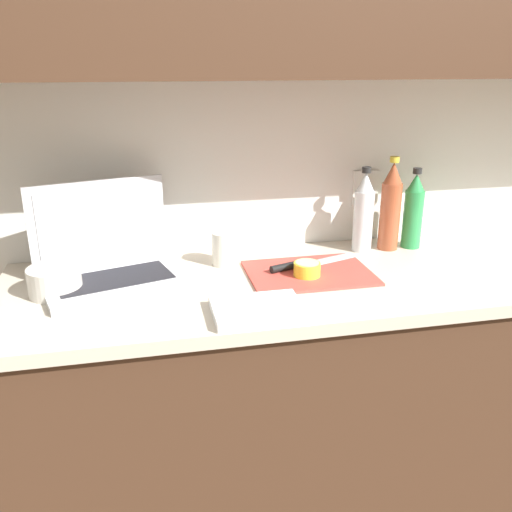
{
  "coord_description": "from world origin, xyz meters",
  "views": [
    {
      "loc": [
        -0.6,
        -1.37,
        1.47
      ],
      "look_at": [
        -0.3,
        -0.01,
        0.96
      ],
      "focal_mm": 38.0,
      "sensor_mm": 36.0,
      "label": 1
    }
  ],
  "objects_px": {
    "knife": "(300,264)",
    "lemon_half_cut": "(307,269)",
    "bowl_white": "(55,281)",
    "bottle_green_soda": "(413,212)",
    "bottle_water_clear": "(364,213)",
    "laptop": "(108,258)",
    "bottle_oil_tall": "(391,207)",
    "cutting_board": "(309,273)",
    "measuring_cup": "(225,248)"
  },
  "relations": [
    {
      "from": "knife",
      "to": "lemon_half_cut",
      "type": "distance_m",
      "value": 0.07
    },
    {
      "from": "bowl_white",
      "to": "lemon_half_cut",
      "type": "bearing_deg",
      "value": -2.78
    },
    {
      "from": "lemon_half_cut",
      "to": "bottle_green_soda",
      "type": "distance_m",
      "value": 0.47
    },
    {
      "from": "lemon_half_cut",
      "to": "bottle_green_soda",
      "type": "relative_size",
      "value": 0.29
    },
    {
      "from": "lemon_half_cut",
      "to": "bottle_water_clear",
      "type": "relative_size",
      "value": 0.28
    },
    {
      "from": "laptop",
      "to": "bottle_oil_tall",
      "type": "distance_m",
      "value": 0.89
    },
    {
      "from": "cutting_board",
      "to": "knife",
      "type": "relative_size",
      "value": 1.17
    },
    {
      "from": "cutting_board",
      "to": "bottle_water_clear",
      "type": "bearing_deg",
      "value": 35.9
    },
    {
      "from": "cutting_board",
      "to": "measuring_cup",
      "type": "height_order",
      "value": "measuring_cup"
    },
    {
      "from": "lemon_half_cut",
      "to": "bottle_water_clear",
      "type": "distance_m",
      "value": 0.33
    },
    {
      "from": "bottle_water_clear",
      "to": "bowl_white",
      "type": "xyz_separation_m",
      "value": [
        -0.93,
        -0.16,
        -0.09
      ]
    },
    {
      "from": "laptop",
      "to": "bottle_oil_tall",
      "type": "bearing_deg",
      "value": -10.85
    },
    {
      "from": "cutting_board",
      "to": "bowl_white",
      "type": "relative_size",
      "value": 2.58
    },
    {
      "from": "cutting_board",
      "to": "knife",
      "type": "xyz_separation_m",
      "value": [
        -0.02,
        0.04,
        0.01
      ]
    },
    {
      "from": "knife",
      "to": "bowl_white",
      "type": "xyz_separation_m",
      "value": [
        -0.68,
        -0.03,
        0.02
      ]
    },
    {
      "from": "bottle_oil_tall",
      "to": "measuring_cup",
      "type": "xyz_separation_m",
      "value": [
        -0.54,
        -0.03,
        -0.09
      ]
    },
    {
      "from": "bottle_green_soda",
      "to": "bottle_oil_tall",
      "type": "bearing_deg",
      "value": 180.0
    },
    {
      "from": "lemon_half_cut",
      "to": "knife",
      "type": "bearing_deg",
      "value": 90.97
    },
    {
      "from": "cutting_board",
      "to": "measuring_cup",
      "type": "relative_size",
      "value": 3.49
    },
    {
      "from": "knife",
      "to": "bowl_white",
      "type": "bearing_deg",
      "value": 164.15
    },
    {
      "from": "bottle_water_clear",
      "to": "measuring_cup",
      "type": "bearing_deg",
      "value": -175.99
    },
    {
      "from": "bottle_oil_tall",
      "to": "bottle_water_clear",
      "type": "xyz_separation_m",
      "value": [
        -0.09,
        0.0,
        -0.01
      ]
    },
    {
      "from": "laptop",
      "to": "bottle_green_soda",
      "type": "relative_size",
      "value": 1.66
    },
    {
      "from": "lemon_half_cut",
      "to": "cutting_board",
      "type": "bearing_deg",
      "value": 59.3
    },
    {
      "from": "bottle_green_soda",
      "to": "lemon_half_cut",
      "type": "bearing_deg",
      "value": -155.36
    },
    {
      "from": "bowl_white",
      "to": "measuring_cup",
      "type": "bearing_deg",
      "value": 14.92
    },
    {
      "from": "bottle_oil_tall",
      "to": "lemon_half_cut",
      "type": "bearing_deg",
      "value": -150.3
    },
    {
      "from": "cutting_board",
      "to": "bottle_green_soda",
      "type": "relative_size",
      "value": 1.35
    },
    {
      "from": "lemon_half_cut",
      "to": "measuring_cup",
      "type": "xyz_separation_m",
      "value": [
        -0.21,
        0.16,
        0.02
      ]
    },
    {
      "from": "lemon_half_cut",
      "to": "measuring_cup",
      "type": "height_order",
      "value": "measuring_cup"
    },
    {
      "from": "laptop",
      "to": "measuring_cup",
      "type": "xyz_separation_m",
      "value": [
        0.34,
        0.05,
        -0.01
      ]
    },
    {
      "from": "lemon_half_cut",
      "to": "bowl_white",
      "type": "distance_m",
      "value": 0.68
    },
    {
      "from": "bottle_oil_tall",
      "to": "bottle_green_soda",
      "type": "bearing_deg",
      "value": 0.0
    },
    {
      "from": "bottle_green_soda",
      "to": "bowl_white",
      "type": "xyz_separation_m",
      "value": [
        -1.1,
        -0.16,
        -0.08
      ]
    },
    {
      "from": "laptop",
      "to": "measuring_cup",
      "type": "bearing_deg",
      "value": -7.6
    },
    {
      "from": "bottle_water_clear",
      "to": "measuring_cup",
      "type": "xyz_separation_m",
      "value": [
        -0.45,
        -0.03,
        -0.07
      ]
    },
    {
      "from": "bottle_green_soda",
      "to": "bottle_oil_tall",
      "type": "height_order",
      "value": "bottle_oil_tall"
    },
    {
      "from": "bowl_white",
      "to": "bottle_oil_tall",
      "type": "bearing_deg",
      "value": 8.83
    },
    {
      "from": "laptop",
      "to": "measuring_cup",
      "type": "distance_m",
      "value": 0.34
    },
    {
      "from": "bottle_water_clear",
      "to": "laptop",
      "type": "bearing_deg",
      "value": -174.01
    },
    {
      "from": "cutting_board",
      "to": "bottle_green_soda",
      "type": "distance_m",
      "value": 0.45
    },
    {
      "from": "bowl_white",
      "to": "laptop",
      "type": "bearing_deg",
      "value": 28.95
    },
    {
      "from": "bottle_oil_tall",
      "to": "bottle_water_clear",
      "type": "distance_m",
      "value": 0.09
    },
    {
      "from": "laptop",
      "to": "measuring_cup",
      "type": "height_order",
      "value": "laptop"
    },
    {
      "from": "laptop",
      "to": "bowl_white",
      "type": "height_order",
      "value": "laptop"
    },
    {
      "from": "measuring_cup",
      "to": "lemon_half_cut",
      "type": "bearing_deg",
      "value": -37.42
    },
    {
      "from": "bottle_oil_tall",
      "to": "bowl_white",
      "type": "bearing_deg",
      "value": -171.17
    },
    {
      "from": "laptop",
      "to": "knife",
      "type": "distance_m",
      "value": 0.55
    },
    {
      "from": "laptop",
      "to": "measuring_cup",
      "type": "relative_size",
      "value": 4.29
    },
    {
      "from": "measuring_cup",
      "to": "bottle_water_clear",
      "type": "bearing_deg",
      "value": 4.01
    }
  ]
}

